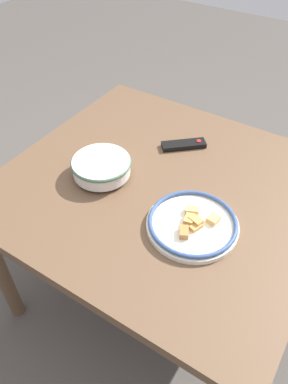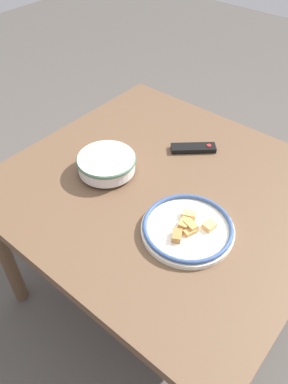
{
  "view_description": "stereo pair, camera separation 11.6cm",
  "coord_description": "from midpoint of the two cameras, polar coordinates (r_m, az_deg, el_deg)",
  "views": [
    {
      "loc": [
        0.49,
        -0.88,
        1.62
      ],
      "look_at": [
        -0.01,
        -0.11,
        0.74
      ],
      "focal_mm": 35.0,
      "sensor_mm": 36.0,
      "label": 1
    },
    {
      "loc": [
        0.58,
        -0.81,
        1.62
      ],
      "look_at": [
        -0.01,
        -0.11,
        0.74
      ],
      "focal_mm": 35.0,
      "sensor_mm": 36.0,
      "label": 2
    }
  ],
  "objects": [
    {
      "name": "ground_plane",
      "position": [
        1.91,
        4.2,
        -14.8
      ],
      "size": [
        8.0,
        8.0,
        0.0
      ],
      "primitive_type": "plane",
      "color": "#4C4742"
    },
    {
      "name": "dining_table",
      "position": [
        1.41,
        5.49,
        -1.36
      ],
      "size": [
        1.13,
        1.05,
        0.71
      ],
      "color": "brown",
      "rests_on": "ground_plane"
    },
    {
      "name": "noodle_bowl",
      "position": [
        1.38,
        -3.35,
        4.29
      ],
      "size": [
        0.22,
        0.22,
        0.07
      ],
      "color": "silver",
      "rests_on": "dining_table"
    },
    {
      "name": "food_plate",
      "position": [
        1.2,
        9.44,
        -5.59
      ],
      "size": [
        0.3,
        0.3,
        0.04
      ],
      "color": "silver",
      "rests_on": "dining_table"
    },
    {
      "name": "tv_remote",
      "position": [
        1.52,
        9.71,
        6.53
      ],
      "size": [
        0.17,
        0.16,
        0.02
      ],
      "rotation": [
        0.0,
        0.0,
        5.45
      ],
      "color": "black",
      "rests_on": "dining_table"
    }
  ]
}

